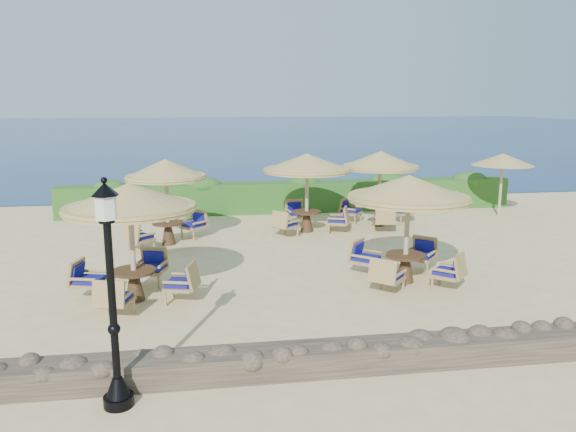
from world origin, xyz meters
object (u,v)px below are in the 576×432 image
Objects in this scene: extra_parasol at (503,160)px; cafe_set_0 at (131,220)px; cafe_set_2 at (166,183)px; lamp_post at (112,306)px; cafe_set_4 at (380,173)px; cafe_set_3 at (307,175)px; cafe_set_1 at (408,208)px.

extra_parasol is 0.83× the size of cafe_set_0.
cafe_set_2 reaches higher than extra_parasol.
lamp_post is 17.41m from extra_parasol.
lamp_post reaches higher than cafe_set_0.
lamp_post is 1.20× the size of cafe_set_4.
cafe_set_0 is at bearing 93.32° from lamp_post.
cafe_set_2 is 4.67m from cafe_set_3.
cafe_set_4 is (2.70, 0.50, -0.06)m from cafe_set_3.
cafe_set_1 is (6.42, 0.33, 0.01)m from cafe_set_0.
cafe_set_3 and cafe_set_4 have the same top height.
cafe_set_0 is 0.98× the size of cafe_set_3.
cafe_set_0 reaches higher than extra_parasol.
cafe_set_0 and cafe_set_2 have the same top height.
cafe_set_1 is (6.16, 4.84, 0.31)m from lamp_post.
cafe_set_0 is at bearing -139.88° from cafe_set_4.
cafe_set_4 is (1.29, 6.17, 0.02)m from cafe_set_1.
extra_parasol is 0.87× the size of cafe_set_4.
lamp_post is 1.25× the size of cafe_set_2.
lamp_post is 4.52m from cafe_set_0.
cafe_set_3 is at bearing 65.65° from lamp_post.
cafe_set_0 is at bearing -177.06° from cafe_set_1.
cafe_set_3 is 2.74m from cafe_set_4.
extra_parasol is at bearing 43.60° from lamp_post.
cafe_set_1 is at bearing 38.13° from lamp_post.
extra_parasol is at bearing 48.05° from cafe_set_1.
lamp_post is at bearing -86.68° from cafe_set_0.
cafe_set_0 is 10.09m from cafe_set_4.
cafe_set_4 is (-5.15, -0.99, -0.29)m from extra_parasol.
cafe_set_1 is 7.54m from cafe_set_2.
cafe_set_4 reaches higher than extra_parasol.
cafe_set_1 is (-6.44, -7.16, -0.31)m from extra_parasol.
cafe_set_1 is at bearing 2.94° from cafe_set_0.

